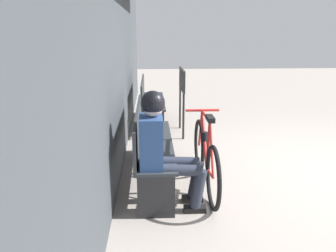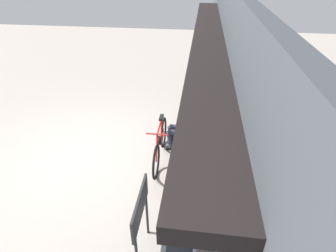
{
  "view_description": "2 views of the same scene",
  "coord_description": "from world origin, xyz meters",
  "px_view_note": "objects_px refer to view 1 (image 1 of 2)",
  "views": [
    {
      "loc": [
        -3.61,
        2.12,
        1.73
      ],
      "look_at": [
        -0.06,
        1.94,
        0.7
      ],
      "focal_mm": 35.0,
      "sensor_mm": 36.0,
      "label": 1
    },
    {
      "loc": [
        3.97,
        2.21,
        3.48
      ],
      "look_at": [
        -0.01,
        1.7,
        0.92
      ],
      "focal_mm": 28.0,
      "sensor_mm": 36.0,
      "label": 2
    }
  ],
  "objects_px": {
    "bicycle": "(205,156)",
    "park_bench_far": "(150,103)",
    "park_bench_near": "(150,146)",
    "person_seated": "(162,143)",
    "signboard": "(182,86)"
  },
  "relations": [
    {
      "from": "park_bench_near",
      "to": "person_seated",
      "type": "bearing_deg",
      "value": -170.22
    },
    {
      "from": "person_seated",
      "to": "signboard",
      "type": "xyz_separation_m",
      "value": [
        2.51,
        -0.42,
        0.15
      ]
    },
    {
      "from": "park_bench_far",
      "to": "signboard",
      "type": "xyz_separation_m",
      "value": [
        -0.67,
        -0.55,
        0.43
      ]
    },
    {
      "from": "park_bench_far",
      "to": "bicycle",
      "type": "bearing_deg",
      "value": -167.04
    },
    {
      "from": "bicycle",
      "to": "park_bench_far",
      "type": "relative_size",
      "value": 0.96
    },
    {
      "from": "bicycle",
      "to": "park_bench_far",
      "type": "bearing_deg",
      "value": 12.96
    },
    {
      "from": "person_seated",
      "to": "park_bench_far",
      "type": "xyz_separation_m",
      "value": [
        3.17,
        0.12,
        -0.28
      ]
    },
    {
      "from": "bicycle",
      "to": "park_bench_near",
      "type": "bearing_deg",
      "value": 67.61
    },
    {
      "from": "park_bench_far",
      "to": "signboard",
      "type": "height_order",
      "value": "signboard"
    },
    {
      "from": "park_bench_near",
      "to": "signboard",
      "type": "xyz_separation_m",
      "value": [
        1.79,
        -0.55,
        0.43
      ]
    },
    {
      "from": "bicycle",
      "to": "person_seated",
      "type": "relative_size",
      "value": 1.36
    },
    {
      "from": "person_seated",
      "to": "park_bench_far",
      "type": "distance_m",
      "value": 3.19
    },
    {
      "from": "person_seated",
      "to": "park_bench_near",
      "type": "bearing_deg",
      "value": 9.78
    },
    {
      "from": "park_bench_near",
      "to": "person_seated",
      "type": "height_order",
      "value": "person_seated"
    },
    {
      "from": "person_seated",
      "to": "signboard",
      "type": "distance_m",
      "value": 2.55
    }
  ]
}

